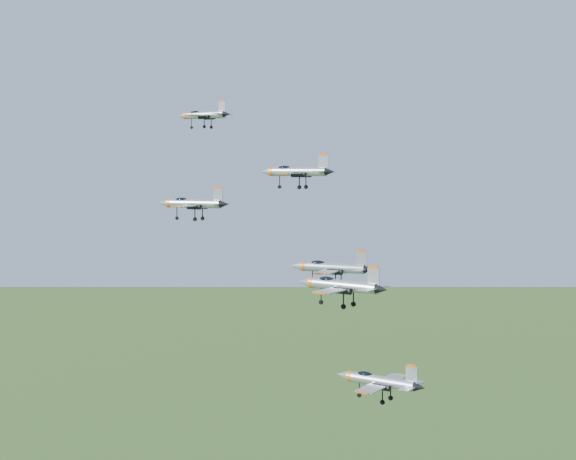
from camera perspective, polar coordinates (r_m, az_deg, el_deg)
The scene contains 6 objects.
jet_lead at distance 150.03m, azimuth -6.09°, elevation 8.14°, with size 12.03×9.93×3.22m.
jet_left_high at distance 123.95m, azimuth 0.54°, elevation 4.18°, with size 12.92×10.75×3.45m.
jet_right_high at distance 110.14m, azimuth -6.85°, elevation 1.89°, with size 11.19×9.37×3.00m.
jet_left_low at distance 125.47m, azimuth 3.03°, elevation -2.67°, with size 14.02×11.76×3.76m.
jet_right_low at distance 102.53m, azimuth 3.72°, elevation -3.93°, with size 13.39×11.03×3.58m.
jet_trail at distance 113.15m, azimuth 6.43°, elevation -10.58°, with size 13.72×11.25×3.68m.
Camera 1 is at (68.95, -102.13, 143.59)m, focal length 50.00 mm.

